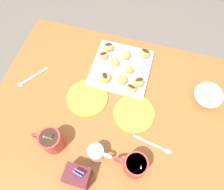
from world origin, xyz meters
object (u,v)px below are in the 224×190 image
(beignet_3, at_px, (131,88))
(beignet_5, at_px, (129,69))
(coffee_mug_red_right, at_px, (51,141))
(beignet_2, at_px, (103,56))
(cream_pitcher_white, at_px, (97,153))
(sugar_caddy, at_px, (78,176))
(dining_table, at_px, (108,120))
(beignet_4, at_px, (122,80))
(beignet_6, at_px, (145,53))
(saucer_lime_left, at_px, (134,114))
(beignet_0, at_px, (126,55))
(coffee_mug_red_left, at_px, (135,165))
(beignet_1, at_px, (139,82))
(beignet_9, at_px, (114,62))
(beignet_8, at_px, (109,47))
(beignet_7, at_px, (105,78))
(ice_cream_bowl, at_px, (209,94))
(pastry_plate_square, at_px, (121,68))
(saucer_lime_right, at_px, (87,98))

(beignet_3, height_order, beignet_5, beignet_5)
(coffee_mug_red_right, xyz_separation_m, beignet_5, (-0.21, -0.41, -0.02))
(coffee_mug_red_right, height_order, beignet_2, coffee_mug_red_right)
(cream_pitcher_white, relative_size, sugar_caddy, 0.99)
(dining_table, bearing_deg, beignet_4, -98.48)
(beignet_2, bearing_deg, beignet_6, -161.61)
(coffee_mug_red_right, bearing_deg, saucer_lime_left, -142.51)
(beignet_5, bearing_deg, beignet_0, -66.84)
(dining_table, relative_size, coffee_mug_red_left, 7.22)
(beignet_5, bearing_deg, coffee_mug_red_right, 63.11)
(beignet_1, xyz_separation_m, beignet_5, (0.06, -0.05, 0.00))
(saucer_lime_left, distance_m, beignet_9, 0.27)
(beignet_3, height_order, beignet_8, beignet_8)
(saucer_lime_left, bearing_deg, coffee_mug_red_right, 37.49)
(beignet_9, bearing_deg, sugar_caddy, 90.96)
(cream_pitcher_white, xyz_separation_m, beignet_6, (-0.08, -0.51, -0.00))
(coffee_mug_red_left, relative_size, beignet_4, 2.78)
(cream_pitcher_white, height_order, beignet_7, cream_pitcher_white)
(beignet_4, distance_m, beignet_8, 0.19)
(coffee_mug_red_left, height_order, sugar_caddy, coffee_mug_red_left)
(beignet_0, bearing_deg, ice_cream_bowl, 164.78)
(coffee_mug_red_right, bearing_deg, beignet_4, -118.45)
(coffee_mug_red_right, bearing_deg, pastry_plate_square, -111.52)
(pastry_plate_square, relative_size, cream_pitcher_white, 2.57)
(beignet_9, bearing_deg, beignet_0, -132.39)
(beignet_5, bearing_deg, saucer_lime_left, 110.43)
(beignet_2, xyz_separation_m, beignet_5, (-0.14, 0.05, 0.01))
(beignet_7, bearing_deg, sugar_caddy, 93.35)
(saucer_lime_left, height_order, beignet_0, beignet_0)
(beignet_3, bearing_deg, beignet_0, -68.64)
(sugar_caddy, xyz_separation_m, saucer_lime_left, (-0.14, -0.31, -0.04))
(beignet_5, bearing_deg, dining_table, 79.05)
(beignet_1, relative_size, beignet_4, 1.00)
(cream_pitcher_white, bearing_deg, beignet_5, -93.85)
(cream_pitcher_white, height_order, beignet_4, cream_pitcher_white)
(beignet_3, distance_m, beignet_9, 0.16)
(ice_cream_bowl, bearing_deg, saucer_lime_right, 15.83)
(pastry_plate_square, relative_size, beignet_3, 5.51)
(saucer_lime_right, height_order, beignet_3, beignet_3)
(beignet_6, bearing_deg, coffee_mug_red_right, 63.40)
(saucer_lime_right, xyz_separation_m, beignet_5, (-0.14, -0.18, 0.03))
(beignet_5, bearing_deg, beignet_2, -18.61)
(coffee_mug_red_left, height_order, beignet_4, coffee_mug_red_left)
(pastry_plate_square, xyz_separation_m, beignet_2, (0.10, -0.03, 0.02))
(coffee_mug_red_right, distance_m, beignet_6, 0.58)
(beignet_7, bearing_deg, beignet_6, -128.31)
(cream_pitcher_white, height_order, beignet_0, cream_pitcher_white)
(pastry_plate_square, bearing_deg, beignet_1, 146.13)
(dining_table, bearing_deg, saucer_lime_left, -173.27)
(saucer_lime_right, distance_m, beignet_3, 0.20)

